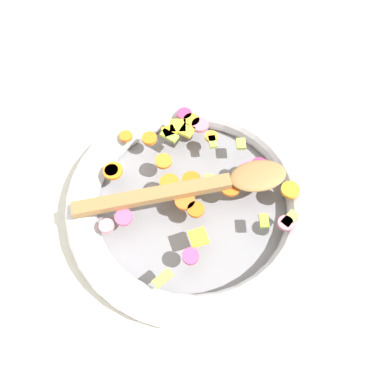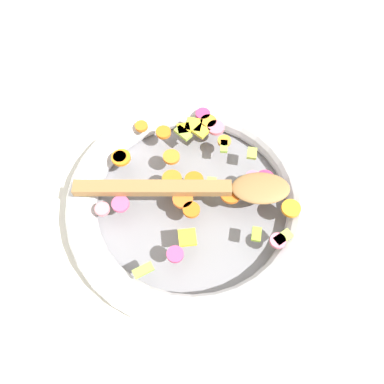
% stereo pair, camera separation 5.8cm
% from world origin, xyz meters
% --- Properties ---
extents(ground_plane, '(4.00, 4.00, 0.00)m').
position_xyz_m(ground_plane, '(0.00, 0.00, 0.00)').
color(ground_plane, silver).
extents(skillet, '(0.41, 0.41, 0.05)m').
position_xyz_m(skillet, '(0.00, 0.00, 0.02)').
color(skillet, slate).
rests_on(skillet, ground_plane).
extents(chopped_vegetables, '(0.33, 0.29, 0.01)m').
position_xyz_m(chopped_vegetables, '(-0.02, 0.02, 0.05)').
color(chopped_vegetables, orange).
rests_on(chopped_vegetables, skillet).
extents(wooden_spoon, '(0.26, 0.26, 0.01)m').
position_xyz_m(wooden_spoon, '(0.01, 0.01, 0.06)').
color(wooden_spoon, olive).
rests_on(wooden_spoon, chopped_vegetables).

